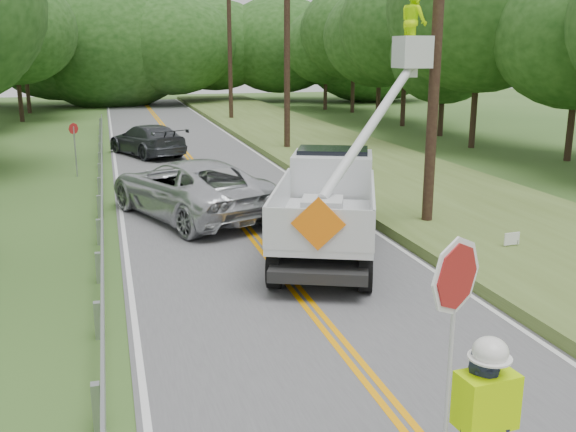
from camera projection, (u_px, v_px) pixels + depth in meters
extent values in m
plane|color=#2F4F1F|center=(404.00, 424.00, 8.98)|extent=(140.00, 140.00, 0.00)
cube|color=#525154|center=(225.00, 202.00, 22.03)|extent=(7.20, 96.00, 0.02)
cube|color=#FF9D04|center=(222.00, 202.00, 22.00)|extent=(0.12, 96.00, 0.00)
cube|color=#FF9D04|center=(228.00, 201.00, 22.05)|extent=(0.12, 96.00, 0.00)
cube|color=silver|center=(121.00, 208.00, 21.13)|extent=(0.12, 96.00, 0.00)
cube|color=silver|center=(321.00, 196.00, 22.93)|extent=(0.12, 96.00, 0.00)
cube|color=#9B9FA4|center=(97.00, 407.00, 8.75)|extent=(0.12, 0.14, 0.70)
cube|color=#9B9FA4|center=(98.00, 320.00, 11.55)|extent=(0.12, 0.14, 0.70)
cube|color=#9B9FA4|center=(99.00, 268.00, 14.35)|extent=(0.12, 0.14, 0.70)
cube|color=#9B9FA4|center=(99.00, 232.00, 17.14)|extent=(0.12, 0.14, 0.70)
cube|color=#9B9FA4|center=(99.00, 207.00, 19.94)|extent=(0.12, 0.14, 0.70)
cube|color=#9B9FA4|center=(100.00, 187.00, 22.74)|extent=(0.12, 0.14, 0.70)
cube|color=#9B9FA4|center=(100.00, 172.00, 25.54)|extent=(0.12, 0.14, 0.70)
cube|color=#9B9FA4|center=(100.00, 160.00, 28.33)|extent=(0.12, 0.14, 0.70)
cube|color=#9B9FA4|center=(100.00, 150.00, 31.13)|extent=(0.12, 0.14, 0.70)
cube|color=#9B9FA4|center=(100.00, 142.00, 33.93)|extent=(0.12, 0.14, 0.70)
cube|color=#9B9FA4|center=(100.00, 135.00, 36.72)|extent=(0.12, 0.14, 0.70)
cube|color=#9B9FA4|center=(100.00, 129.00, 39.52)|extent=(0.12, 0.14, 0.70)
cube|color=#9B9FA4|center=(100.00, 124.00, 42.32)|extent=(0.12, 0.14, 0.70)
cube|color=#9B9FA4|center=(102.00, 186.00, 21.77)|extent=(0.05, 48.00, 0.34)
cylinder|color=black|center=(436.00, 52.00, 17.43)|extent=(0.30, 0.30, 10.00)
cylinder|color=black|center=(287.00, 51.00, 31.42)|extent=(0.30, 0.30, 10.00)
cylinder|color=black|center=(230.00, 50.00, 45.40)|extent=(0.30, 0.30, 10.00)
cube|color=#4B5E27|center=(414.00, 186.00, 23.85)|extent=(7.00, 96.00, 0.30)
cylinder|color=#332319|center=(20.00, 95.00, 46.27)|extent=(0.32, 0.32, 3.74)
ellipsoid|color=#193F12|center=(13.00, 29.00, 45.13)|extent=(8.72, 8.72, 7.67)
cylinder|color=#332319|center=(28.00, 91.00, 52.42)|extent=(0.32, 0.32, 3.64)
ellipsoid|color=#193F12|center=(22.00, 34.00, 51.31)|extent=(8.50, 8.50, 7.48)
cylinder|color=#332319|center=(571.00, 124.00, 29.82)|extent=(0.32, 0.32, 3.40)
cylinder|color=#332319|center=(474.00, 109.00, 33.77)|extent=(0.32, 0.32, 4.11)
ellipsoid|color=#193F12|center=(481.00, 8.00, 32.51)|extent=(9.60, 9.60, 8.44)
cylinder|color=#332319|center=(441.00, 113.00, 38.61)|extent=(0.32, 0.32, 2.75)
ellipsoid|color=#193F12|center=(445.00, 55.00, 37.77)|extent=(6.42, 6.42, 5.65)
cylinder|color=#332319|center=(403.00, 98.00, 43.58)|extent=(0.32, 0.32, 3.82)
ellipsoid|color=#193F12|center=(407.00, 26.00, 42.41)|extent=(8.92, 8.92, 7.85)
cylinder|color=#332319|center=(378.00, 97.00, 46.56)|extent=(0.32, 0.32, 3.46)
ellipsoid|color=#193F12|center=(380.00, 36.00, 45.51)|extent=(8.08, 8.08, 7.11)
cylinder|color=#332319|center=(353.00, 90.00, 53.11)|extent=(0.32, 0.32, 3.75)
ellipsoid|color=#193F12|center=(354.00, 32.00, 51.96)|extent=(8.74, 8.74, 7.70)
cylinder|color=#332319|center=(325.00, 91.00, 55.76)|extent=(0.32, 0.32, 3.11)
ellipsoid|color=#193F12|center=(326.00, 46.00, 54.81)|extent=(7.26, 7.26, 6.39)
ellipsoid|color=#193F12|center=(3.00, 45.00, 57.84)|extent=(10.16, 7.62, 7.62)
ellipsoid|color=#193F12|center=(59.00, 45.00, 58.28)|extent=(13.32, 9.99, 9.99)
ellipsoid|color=#193F12|center=(109.00, 45.00, 59.17)|extent=(16.02, 12.02, 12.02)
ellipsoid|color=#193F12|center=(171.00, 45.00, 58.97)|extent=(12.14, 9.10, 9.10)
ellipsoid|color=#193F12|center=(215.00, 45.00, 63.34)|extent=(11.74, 8.80, 8.80)
ellipsoid|color=#193F12|center=(280.00, 45.00, 64.26)|extent=(12.55, 9.42, 9.42)
ellipsoid|color=#193F12|center=(321.00, 45.00, 64.46)|extent=(10.42, 7.81, 7.81)
ellipsoid|color=#193F12|center=(372.00, 45.00, 63.81)|extent=(15.10, 11.32, 11.32)
cube|color=#ADE500|center=(486.00, 400.00, 6.78)|extent=(0.65, 0.43, 0.61)
ellipsoid|color=white|center=(490.00, 351.00, 6.64)|extent=(0.38, 0.38, 0.30)
cylinder|color=#B7B7B7|center=(447.00, 410.00, 6.68)|extent=(0.04, 0.04, 2.81)
cylinder|color=maroon|center=(456.00, 276.00, 6.31)|extent=(0.73, 0.40, 0.80)
cylinder|color=black|center=(275.00, 267.00, 13.97)|extent=(0.63, 0.98, 0.94)
cylinder|color=black|center=(366.00, 270.00, 13.75)|extent=(0.63, 0.98, 0.94)
cylinder|color=black|center=(286.00, 241.00, 15.85)|extent=(0.63, 0.98, 0.94)
cylinder|color=black|center=(366.00, 244.00, 15.63)|extent=(0.63, 0.98, 0.94)
cylinder|color=black|center=(296.00, 216.00, 18.20)|extent=(0.63, 0.98, 0.94)
cylinder|color=black|center=(366.00, 218.00, 17.98)|extent=(0.63, 0.98, 0.94)
cube|color=black|center=(326.00, 236.00, 16.01)|extent=(4.28, 6.57, 0.24)
cube|color=silver|center=(325.00, 225.00, 15.23)|extent=(3.79, 5.01, 0.22)
cube|color=silver|center=(278.00, 203.00, 15.23)|extent=(1.76, 4.18, 0.88)
cube|color=silver|center=(373.00, 206.00, 14.98)|extent=(1.76, 4.18, 0.88)
cube|color=silver|center=(318.00, 230.00, 12.96)|extent=(2.10, 0.91, 0.88)
cube|color=silver|center=(332.00, 184.00, 18.35)|extent=(2.74, 2.55, 1.76)
cube|color=black|center=(333.00, 161.00, 18.38)|extent=(2.29, 1.92, 0.73)
cube|color=silver|center=(322.00, 216.00, 14.07)|extent=(1.15, 1.15, 0.78)
cube|color=silver|center=(412.00, 52.00, 17.25)|extent=(0.83, 0.83, 0.83)
imported|color=#ADE500|center=(414.00, 21.00, 17.05)|extent=(0.62, 0.80, 1.65)
cube|color=orange|center=(318.00, 224.00, 12.86)|extent=(1.04, 0.46, 1.11)
imported|color=silver|center=(190.00, 188.00, 19.91)|extent=(5.17, 7.11, 1.80)
imported|color=#383C41|center=(147.00, 140.00, 31.53)|extent=(3.96, 5.60, 1.51)
cylinder|color=#9B9FA4|center=(75.00, 152.00, 26.20)|extent=(0.06, 0.06, 2.06)
cylinder|color=maroon|center=(73.00, 129.00, 25.97)|extent=(0.37, 0.33, 0.47)
cube|color=white|center=(512.00, 239.00, 16.06)|extent=(0.44, 0.07, 0.31)
cylinder|color=#9B9FA4|center=(505.00, 250.00, 16.08)|extent=(0.02, 0.02, 0.44)
cylinder|color=#9B9FA4|center=(517.00, 248.00, 16.17)|extent=(0.02, 0.02, 0.44)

